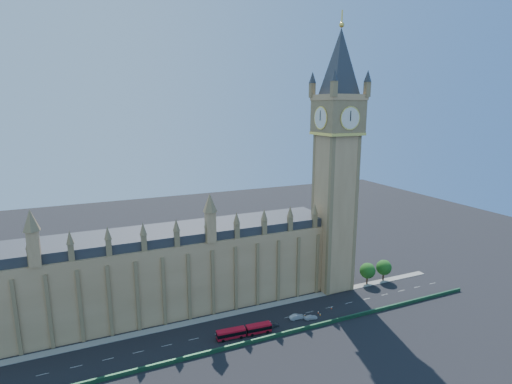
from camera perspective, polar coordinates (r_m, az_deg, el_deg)
name	(u,v)px	position (r m, az deg, el deg)	size (l,w,h in m)	color
ground	(255,325)	(133.33, -0.11, -18.44)	(400.00, 400.00, 0.00)	black
palace_westminster	(161,271)	(139.83, -13.47, -10.93)	(120.00, 20.00, 28.00)	#AA8252
elizabeth_tower	(337,145)	(146.61, 11.46, 6.66)	(20.59, 20.59, 105.00)	#AA8252
bridge_parapet	(267,338)	(126.01, 1.63, -20.09)	(160.00, 0.60, 1.20)	#1E4C2D
kerb_north	(244,311)	(140.93, -1.72, -16.62)	(160.00, 3.00, 0.16)	gray
tree_east_near	(368,270)	(163.74, 15.70, -10.71)	(6.00, 6.00, 8.50)	#382619
tree_east_far	(384,267)	(168.66, 17.84, -10.16)	(6.00, 6.00, 8.50)	#382619
red_bus	(244,331)	(127.20, -1.70, -19.27)	(17.11, 3.74, 2.88)	red
car_grey	(272,325)	(131.88, 2.34, -18.47)	(1.65, 4.09, 1.39)	#44484D
car_silver	(297,317)	(136.61, 5.88, -17.31)	(1.73, 4.97, 1.64)	#A9ACB0
car_white	(311,317)	(137.24, 7.83, -17.30)	(1.83, 4.50, 1.31)	silver
cone_a	(320,314)	(139.95, 9.16, -16.86)	(0.53, 0.53, 0.76)	black
cone_b	(332,308)	(144.47, 10.74, -15.95)	(0.45, 0.45, 0.71)	black
cone_c	(318,312)	(141.06, 8.90, -16.60)	(0.56, 0.56, 0.75)	black
cone_d	(305,315)	(138.95, 6.99, -17.03)	(0.51, 0.51, 0.68)	black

